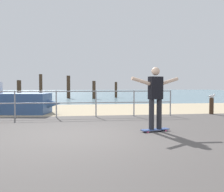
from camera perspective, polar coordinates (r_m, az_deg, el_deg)
ground_plane at (r=5.39m, az=-5.26°, el=-11.03°), size 24.00×10.00×0.04m
beach_strip at (r=13.30m, az=-7.00°, el=-2.98°), size 24.00×6.00×0.04m
sea_surface at (r=41.26m, az=-7.79°, el=0.69°), size 72.00×50.00×0.04m
railing_fence at (r=10.11m, az=-20.98°, el=-0.89°), size 12.15×0.05×1.05m
sailboat at (r=12.13m, az=-23.50°, el=-1.24°), size 5.06×2.18×4.54m
skateboard at (r=6.94m, az=9.67°, el=-7.45°), size 0.82×0.41×0.08m
skateboarder at (r=6.84m, az=9.73°, el=0.41°), size 1.42×0.48×1.65m
bollard_short at (r=11.67m, az=21.41°, el=-2.16°), size 0.18×0.18×0.71m
seagull at (r=11.66m, az=21.49°, el=-0.05°), size 0.45×0.27×0.18m
groyne_post_1 at (r=25.56m, az=-20.12°, el=1.42°), size 0.40×0.40×1.72m
groyne_post_2 at (r=22.78m, az=-15.69°, el=1.97°), size 0.28×0.28×2.20m
groyne_post_3 at (r=24.27m, az=-9.74°, el=1.99°), size 0.33×0.33×2.15m
groyne_post_4 at (r=23.07m, az=-4.07°, el=1.37°), size 0.30×0.30×1.64m
groyne_post_5 at (r=25.19m, az=0.89°, el=1.39°), size 0.25×0.25×1.57m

